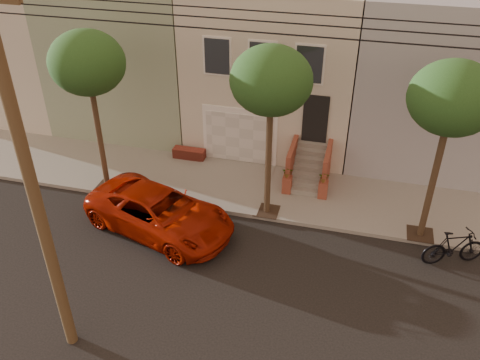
# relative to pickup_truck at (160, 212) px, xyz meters

# --- Properties ---
(ground) EXTENTS (90.00, 90.00, 0.00)m
(ground) POSITION_rel_pickup_truck_xyz_m (2.46, -2.05, -0.76)
(ground) COLOR black
(ground) RESTS_ON ground
(sidewalk) EXTENTS (40.00, 3.70, 0.15)m
(sidewalk) POSITION_rel_pickup_truck_xyz_m (2.46, 3.30, -0.69)
(sidewalk) COLOR gray
(sidewalk) RESTS_ON ground
(house_row) EXTENTS (33.10, 11.70, 7.00)m
(house_row) POSITION_rel_pickup_truck_xyz_m (2.47, 9.14, 2.88)
(house_row) COLOR #BEB7A2
(house_row) RESTS_ON sidewalk
(tree_left) EXTENTS (2.70, 2.57, 6.30)m
(tree_left) POSITION_rel_pickup_truck_xyz_m (-3.04, 1.85, 4.49)
(tree_left) COLOR #2D2116
(tree_left) RESTS_ON sidewalk
(tree_mid) EXTENTS (2.70, 2.57, 6.30)m
(tree_mid) POSITION_rel_pickup_truck_xyz_m (3.46, 1.85, 4.49)
(tree_mid) COLOR #2D2116
(tree_mid) RESTS_ON sidewalk
(tree_right) EXTENTS (2.70, 2.57, 6.30)m
(tree_right) POSITION_rel_pickup_truck_xyz_m (8.96, 1.85, 4.49)
(tree_right) COLOR #2D2116
(tree_right) RESTS_ON sidewalk
(pickup_truck) EXTENTS (6.00, 4.09, 1.53)m
(pickup_truck) POSITION_rel_pickup_truck_xyz_m (0.00, 0.00, 0.00)
(pickup_truck) COLOR #961603
(pickup_truck) RESTS_ON ground
(motorcycle) EXTENTS (2.21, 1.36, 1.29)m
(motorcycle) POSITION_rel_pickup_truck_xyz_m (9.90, 0.76, -0.12)
(motorcycle) COLOR black
(motorcycle) RESTS_ON ground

